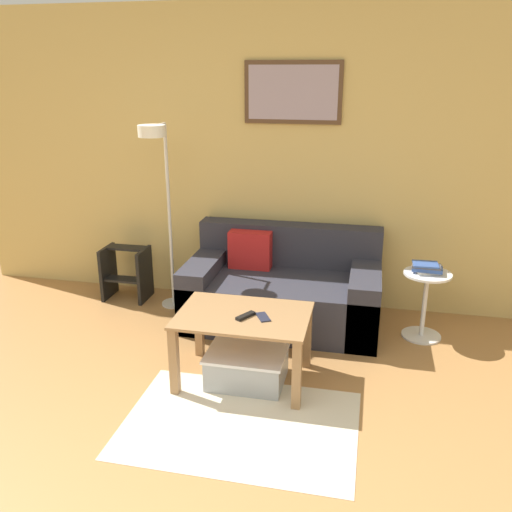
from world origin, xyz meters
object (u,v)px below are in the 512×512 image
Objects in this scene: storage_bin at (247,366)px; remote_control at (245,316)px; coffee_table at (243,327)px; step_stool at (126,272)px; couch at (283,290)px; side_table at (425,299)px; book_stack at (427,268)px; cell_phone at (263,317)px; floor_lamp at (159,177)px.

remote_control is at bearing -102.59° from storage_bin.
coffee_table is 1.81× the size of step_stool.
storage_bin is at bearing -42.14° from coffee_table.
side_table is at bearing -3.38° from couch.
book_stack is at bearing 69.76° from remote_control.
cell_phone is at bearing -37.34° from step_stool.
couch reaches higher than side_table.
coffee_table is 1.54m from book_stack.
book_stack is (-0.01, 0.01, 0.25)m from side_table.
floor_lamp is at bearing -179.71° from book_stack.
step_stool is (-1.38, 1.14, -0.13)m from coffee_table.
book_stack is 1.67× the size of cell_phone.
step_stool is at bearing 175.05° from side_table.
coffee_table reaches higher than step_stool.
floor_lamp is 1.57m from cell_phone.
step_stool is (-1.49, 0.16, -0.01)m from couch.
step_stool is (-2.62, 0.23, -0.07)m from side_table.
book_stack is (1.23, 0.92, 0.19)m from coffee_table.
book_stack reaches higher than storage_bin.
side_table is at bearing 11.81° from cell_phone.
storage_bin is 3.52× the size of remote_control.
storage_bin is at bearing -142.27° from side_table.
floor_lamp is (-0.91, 0.91, 0.80)m from coffee_table.
remote_control is at bearing -60.69° from coffee_table.
storage_bin is (0.03, -0.03, -0.27)m from coffee_table.
couch is at bearing 85.69° from storage_bin.
cell_phone is (-1.10, -0.93, 0.17)m from side_table.
coffee_table is 1.61× the size of side_table.
cell_phone is 0.29× the size of step_stool.
floor_lamp is 1.07m from step_stool.
couch is 2.90× the size of side_table.
couch reaches higher than remote_control.
step_stool is (-0.47, 0.23, -0.94)m from floor_lamp.
storage_bin is 1.83m from step_stool.
remote_control is 1.07× the size of cell_phone.
book_stack is (2.14, 0.01, -0.61)m from floor_lamp.
floor_lamp is 1.50m from remote_control.
coffee_table is 1.54m from side_table.
cell_phone is (0.11, 0.02, -0.01)m from remote_control.
side_table is 2.63m from step_stool.
book_stack is at bearing 143.60° from side_table.
book_stack reaches higher than step_stool.
storage_bin is 0.33× the size of floor_lamp.
floor_lamp is at bearing 109.94° from cell_phone.
cell_phone reaches higher than coffee_table.
coffee_table is at bearing 150.37° from remote_control.
couch reaches higher than step_stool.
floor_lamp reaches higher than remote_control.
side_table reaches higher than storage_bin.
remote_control is 0.31× the size of step_stool.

